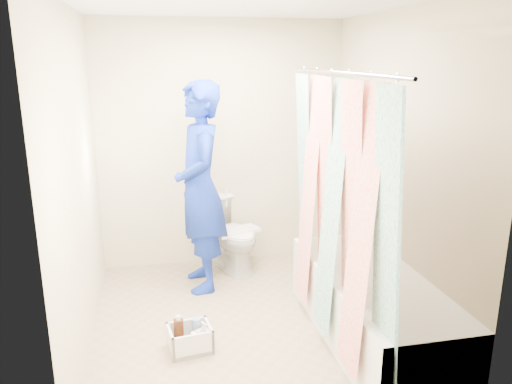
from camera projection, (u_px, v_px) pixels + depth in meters
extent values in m
plane|color=gray|center=(248.00, 321.00, 4.00)|extent=(2.60, 2.60, 0.00)
cube|color=silver|center=(247.00, 3.00, 3.36)|extent=(2.40, 2.60, 0.02)
cube|color=#BFB893|center=(222.00, 146.00, 4.91)|extent=(2.40, 0.02, 2.40)
cube|color=#BFB893|center=(299.00, 235.00, 2.45)|extent=(2.40, 0.02, 2.40)
cube|color=#BFB893|center=(77.00, 184.00, 3.44)|extent=(0.02, 2.60, 2.40)
cube|color=#BFB893|center=(397.00, 168.00, 3.92)|extent=(0.02, 2.60, 2.40)
cube|color=white|center=(371.00, 307.00, 3.70)|extent=(0.70, 1.75, 0.50)
cube|color=white|center=(373.00, 281.00, 3.65)|extent=(0.58, 1.63, 0.06)
cylinder|color=silver|center=(340.00, 73.00, 3.19)|extent=(0.02, 1.90, 0.02)
cube|color=white|center=(334.00, 211.00, 3.43)|extent=(0.06, 1.75, 1.80)
imported|color=silver|center=(231.00, 234.00, 4.92)|extent=(0.62, 0.80, 0.71)
cube|color=white|center=(237.00, 231.00, 4.81)|extent=(0.48, 0.34, 0.03)
cylinder|color=black|center=(214.00, 199.00, 4.95)|extent=(0.03, 0.03, 0.21)
cylinder|color=yellow|center=(214.00, 187.00, 4.92)|extent=(0.06, 0.06, 0.03)
cylinder|color=silver|center=(226.00, 198.00, 5.02)|extent=(0.03, 0.03, 0.17)
imported|color=navy|center=(200.00, 188.00, 4.39)|extent=(0.50, 0.71, 1.86)
cube|color=silver|center=(190.00, 348.00, 3.61)|extent=(0.33, 0.28, 0.03)
cube|color=silver|center=(170.00, 342.00, 3.54)|extent=(0.05, 0.24, 0.18)
cube|color=silver|center=(209.00, 335.00, 3.63)|extent=(0.05, 0.24, 0.18)
cube|color=silver|center=(193.00, 346.00, 3.49)|extent=(0.30, 0.06, 0.18)
cube|color=silver|center=(187.00, 331.00, 3.69)|extent=(0.30, 0.06, 0.18)
cylinder|color=#3F1D0C|center=(179.00, 332.00, 3.59)|extent=(0.07, 0.07, 0.20)
cylinder|color=silver|center=(196.00, 330.00, 3.64)|extent=(0.06, 0.06, 0.18)
cylinder|color=#FCE8C5|center=(194.00, 341.00, 3.55)|extent=(0.04, 0.04, 0.13)
cylinder|color=#3F1D0C|center=(182.00, 348.00, 3.52)|extent=(0.06, 0.06, 0.06)
cylinder|color=gold|center=(182.00, 344.00, 3.51)|extent=(0.06, 0.06, 0.01)
imported|color=silver|center=(203.00, 334.00, 3.57)|extent=(0.12, 0.12, 0.19)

